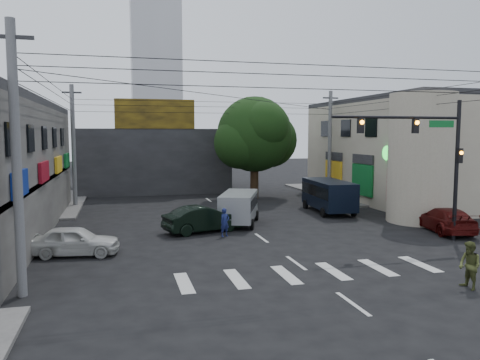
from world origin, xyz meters
name	(u,v)px	position (x,y,z in m)	size (l,w,h in m)	color
ground	(274,247)	(0.00, 0.00, 0.00)	(160.00, 160.00, 0.00)	black
sidewalk_far_right	(392,191)	(18.00, 18.00, 0.07)	(16.00, 16.00, 0.15)	#514F4C
building_right	(427,152)	(18.00, 13.00, 4.00)	(14.00, 18.00, 8.00)	#9F937E
corner_column	(421,158)	(11.00, 4.00, 4.00)	(4.00, 4.00, 8.00)	#9F937E
building_far	(152,159)	(-4.00, 26.00, 3.00)	(14.00, 10.00, 6.00)	#232326
billboard	(155,114)	(-4.00, 21.10, 7.30)	(7.00, 0.30, 2.60)	olive
tower_distant	(155,47)	(0.00, 70.00, 22.00)	(9.00, 9.00, 44.00)	silver
street_tree	(254,135)	(4.00, 17.00, 5.47)	(6.40, 6.40, 8.70)	black
traffic_gantry	(429,147)	(7.82, -1.00, 4.83)	(7.10, 0.35, 7.20)	black
utility_pole_near_left	(16,161)	(-10.50, -4.50, 4.60)	(0.32, 0.32, 9.20)	#59595B
utility_pole_far_left	(74,146)	(-10.50, 16.00, 4.60)	(0.32, 0.32, 9.20)	#59595B
utility_pole_far_right	(330,145)	(10.50, 16.00, 4.60)	(0.32, 0.32, 9.20)	#59595B
dark_sedan	(203,219)	(-2.69, 4.35, 0.74)	(4.75, 2.73, 1.48)	black
white_compact	(75,241)	(-9.25, 0.73, 0.67)	(4.16, 2.18, 1.35)	silver
maroon_sedan	(445,220)	(10.50, 0.98, 0.69)	(2.90, 5.06, 1.38)	#440B09
silver_minivan	(239,209)	(-0.20, 6.01, 0.97)	(3.42, 4.89, 1.94)	gray
navy_van	(329,197)	(7.04, 8.76, 1.12)	(2.57, 5.76, 2.24)	black
traffic_officer	(225,222)	(-1.79, 2.89, 0.77)	(0.66, 0.56, 1.53)	navy
pedestrian_olive	(470,266)	(4.70, -7.71, 0.85)	(0.67, 0.85, 1.71)	#444B22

